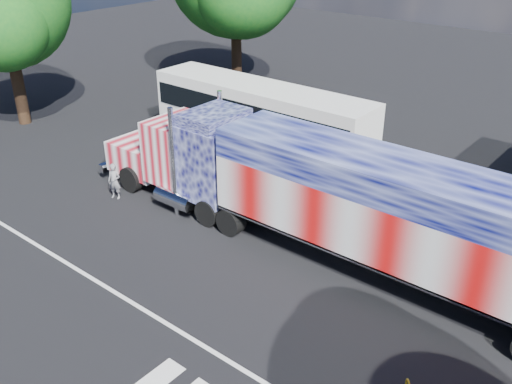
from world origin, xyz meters
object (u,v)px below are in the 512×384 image
Objects in this scene: coach_bus at (261,119)px; woman at (114,181)px; semi_truck at (336,198)px; tree_w_a at (3,3)px.

woman is (-1.78, -8.16, -1.07)m from coach_bus.
semi_truck is 2.09× the size of tree_w_a.
semi_truck reaches higher than woman.
tree_w_a is at bearing -158.69° from coach_bus.
coach_bus is 1.18× the size of tree_w_a.
semi_truck is at bearing -1.76° from tree_w_a.
woman is (-10.13, -2.08, -1.63)m from semi_truck.
tree_w_a is at bearing 145.70° from woman.
semi_truck is 1.78× the size of coach_bus.
coach_bus is 15.69m from tree_w_a.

